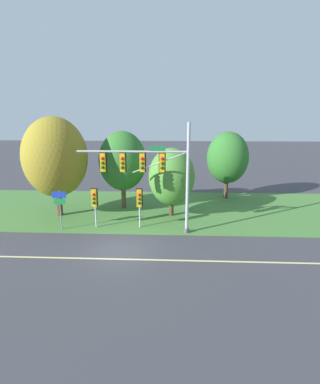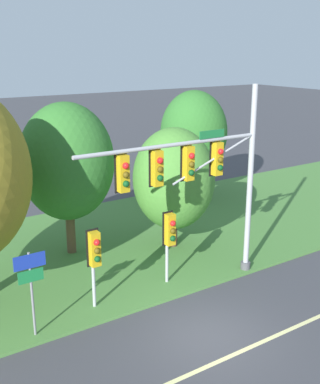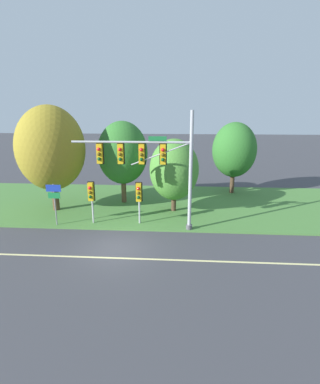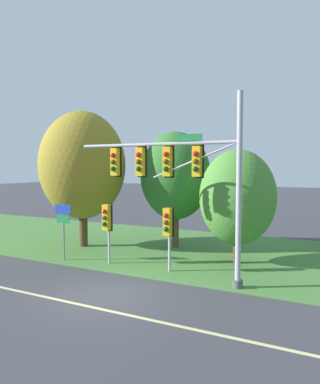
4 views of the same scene
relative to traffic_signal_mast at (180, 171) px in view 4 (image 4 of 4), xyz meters
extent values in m
plane|color=#3D3D42|center=(-1.75, -2.82, -4.56)|extent=(160.00, 160.00, 0.00)
cube|color=beige|center=(-1.75, -4.02, -4.56)|extent=(36.00, 0.16, 0.01)
cube|color=#477A38|center=(-1.75, 5.43, -4.51)|extent=(48.00, 11.50, 0.10)
cylinder|color=#9EA0A5|center=(2.45, 0.01, -0.72)|extent=(0.22, 0.22, 7.49)
cylinder|color=#4C4C51|center=(2.45, 0.01, -4.31)|extent=(0.40, 0.40, 0.30)
cylinder|color=#9EA0A5|center=(-1.23, 0.01, 1.13)|extent=(7.37, 0.14, 0.14)
cylinder|color=#9EA0A5|center=(0.61, 0.01, 0.43)|extent=(3.71, 0.08, 1.47)
cube|color=gold|center=(0.74, 0.01, 0.40)|extent=(0.34, 0.28, 1.22)
cube|color=black|center=(0.74, 0.17, 0.40)|extent=(0.46, 0.04, 1.34)
sphere|color=red|center=(0.74, -0.17, 0.70)|extent=(0.22, 0.22, 0.22)
sphere|color=#51420C|center=(0.74, -0.17, 0.40)|extent=(0.22, 0.22, 0.22)
sphere|color=#0C4219|center=(0.74, -0.17, 0.10)|extent=(0.22, 0.22, 0.22)
cube|color=gold|center=(-0.57, 0.01, 0.40)|extent=(0.34, 0.28, 1.22)
cube|color=black|center=(-0.57, 0.17, 0.40)|extent=(0.46, 0.04, 1.34)
sphere|color=red|center=(-0.57, -0.17, 0.70)|extent=(0.22, 0.22, 0.22)
sphere|color=#51420C|center=(-0.57, -0.17, 0.40)|extent=(0.22, 0.22, 0.22)
sphere|color=#0C4219|center=(-0.57, -0.17, 0.10)|extent=(0.22, 0.22, 0.22)
cube|color=gold|center=(-1.89, 0.01, 0.40)|extent=(0.34, 0.28, 1.22)
cube|color=black|center=(-1.89, 0.17, 0.40)|extent=(0.46, 0.04, 1.34)
sphere|color=red|center=(-1.89, -0.17, 0.70)|extent=(0.22, 0.22, 0.22)
sphere|color=#51420C|center=(-1.89, -0.17, 0.40)|extent=(0.22, 0.22, 0.22)
sphere|color=#0C4219|center=(-1.89, -0.17, 0.10)|extent=(0.22, 0.22, 0.22)
cube|color=gold|center=(-3.20, 0.01, 0.40)|extent=(0.34, 0.28, 1.22)
cube|color=black|center=(-3.20, 0.17, 0.40)|extent=(0.46, 0.04, 1.34)
sphere|color=red|center=(-3.20, -0.17, 0.70)|extent=(0.22, 0.22, 0.22)
sphere|color=#51420C|center=(-3.20, -0.17, 0.40)|extent=(0.22, 0.22, 0.22)
sphere|color=#0C4219|center=(-3.20, -0.17, 0.10)|extent=(0.22, 0.22, 0.22)
cube|color=#196B33|center=(0.41, -0.04, 1.35)|extent=(1.10, 0.04, 0.28)
cylinder|color=#9EA0A5|center=(-0.90, 0.85, -3.07)|extent=(0.12, 0.12, 2.80)
cube|color=gold|center=(-0.90, 0.65, -2.23)|extent=(0.34, 0.28, 1.22)
cube|color=black|center=(-0.90, 0.81, -2.23)|extent=(0.46, 0.04, 1.34)
sphere|color=red|center=(-0.90, 0.47, -1.93)|extent=(0.22, 0.22, 0.22)
sphere|color=#51420C|center=(-0.90, 0.47, -2.23)|extent=(0.22, 0.22, 0.22)
sphere|color=#0C4219|center=(-0.90, 0.47, -2.53)|extent=(0.22, 0.22, 0.22)
cylinder|color=#9EA0A5|center=(-4.08, 0.72, -3.06)|extent=(0.12, 0.12, 2.82)
cube|color=gold|center=(-4.08, 0.52, -2.21)|extent=(0.34, 0.28, 1.22)
cube|color=black|center=(-4.08, 0.68, -2.21)|extent=(0.46, 0.04, 1.34)
sphere|color=red|center=(-4.08, 0.34, -1.91)|extent=(0.22, 0.22, 0.22)
sphere|color=#51420C|center=(-4.08, 0.34, -2.21)|extent=(0.22, 0.22, 0.22)
sphere|color=#0C4219|center=(-4.08, 0.34, -2.51)|extent=(0.22, 0.22, 0.22)
cylinder|color=slate|center=(-6.43, 0.17, -3.05)|extent=(0.08, 0.08, 2.84)
cube|color=#193399|center=(-6.43, 0.14, -1.91)|extent=(1.00, 0.03, 0.46)
cube|color=#197238|center=(-6.43, 0.14, -2.40)|extent=(0.80, 0.03, 0.40)
cylinder|color=#4C3823|center=(-7.72, 3.24, -2.78)|extent=(0.50, 0.50, 3.38)
ellipsoid|color=olive|center=(-7.72, 3.24, 0.28)|extent=(4.98, 4.98, 6.23)
cylinder|color=brown|center=(-2.84, 5.55, -2.95)|extent=(0.40, 0.40, 3.03)
ellipsoid|color=#2D6B28|center=(-2.84, 5.55, -0.33)|extent=(4.03, 4.03, 5.04)
cylinder|color=#423021|center=(1.36, 3.64, -3.37)|extent=(0.37, 0.37, 2.19)
ellipsoid|color=#478433|center=(1.36, 3.64, -1.27)|extent=(3.65, 3.65, 4.57)
camera|label=1|loc=(1.53, -19.55, 3.45)|focal=28.00mm
camera|label=2|loc=(-10.48, -13.17, 4.30)|focal=45.00mm
camera|label=3|loc=(1.81, -18.19, 3.09)|focal=28.00mm
camera|label=4|loc=(6.39, -13.88, 0.19)|focal=35.00mm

